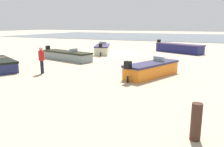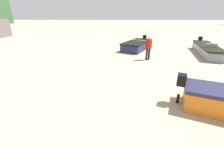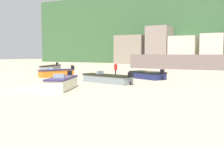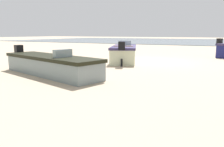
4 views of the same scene
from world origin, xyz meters
name	(u,v)px [view 1 (image 1 of 4)]	position (x,y,z in m)	size (l,w,h in m)	color
ground_plane	(118,53)	(0.00, 0.00, 0.00)	(160.00, 160.00, 0.00)	tan
tidal_water	(174,36)	(0.00, -36.00, 0.03)	(80.00, 36.00, 0.06)	slate
boat_grey_0	(67,56)	(2.22, 5.99, 0.38)	(5.24, 2.48, 1.06)	gray
boat_orange_1	(152,69)	(-5.79, 9.05, 0.42)	(2.55, 4.16, 1.12)	orange
boat_cream_2	(102,49)	(1.45, 0.80, 0.46)	(2.70, 4.25, 1.20)	beige
boat_navy_5	(179,48)	(-5.66, -3.12, 0.47)	(5.27, 3.58, 1.25)	navy
mooring_post_near_water	(196,122)	(-8.64, 15.77, 0.50)	(0.27, 0.27, 1.00)	#412821
beach_walker_foreground	(41,58)	(0.48, 11.02, 0.95)	(0.45, 0.52, 1.62)	black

